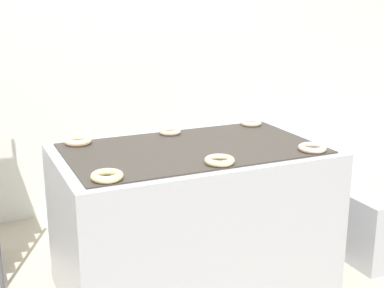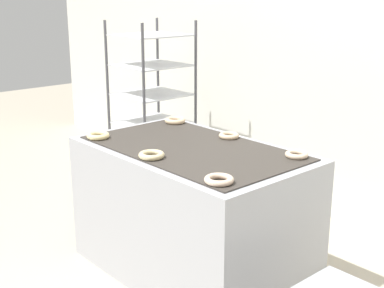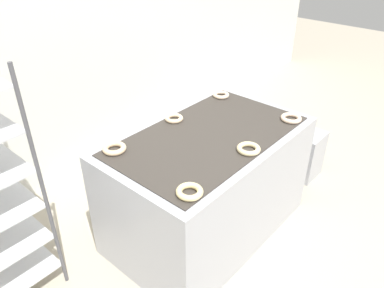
# 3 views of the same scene
# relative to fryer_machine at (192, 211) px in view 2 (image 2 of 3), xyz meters

# --- Properties ---
(wall_back) EXTENTS (8.00, 0.05, 2.80)m
(wall_back) POSITION_rel_fryer_machine_xyz_m (-0.00, 1.43, 0.98)
(wall_back) COLOR silver
(wall_back) RESTS_ON ground_plane
(fryer_machine) EXTENTS (1.46, 0.88, 0.84)m
(fryer_machine) POSITION_rel_fryer_machine_xyz_m (0.00, 0.00, 0.00)
(fryer_machine) COLOR #A8AAB2
(fryer_machine) RESTS_ON ground_plane
(baking_rack_cart) EXTENTS (0.55, 0.57, 1.53)m
(baking_rack_cart) POSITION_rel_fryer_machine_xyz_m (-1.27, 0.67, 0.36)
(baking_rack_cart) COLOR #4C4C51
(baking_rack_cart) RESTS_ON ground_plane
(donut_near_left) EXTENTS (0.15, 0.15, 0.03)m
(donut_near_left) POSITION_rel_fryer_machine_xyz_m (-0.56, -0.32, 0.44)
(donut_near_left) COLOR beige
(donut_near_left) RESTS_ON fryer_machine
(donut_near_center) EXTENTS (0.15, 0.15, 0.03)m
(donut_near_center) POSITION_rel_fryer_machine_xyz_m (0.01, -0.32, 0.44)
(donut_near_center) COLOR beige
(donut_near_center) RESTS_ON fryer_machine
(donut_near_right) EXTENTS (0.15, 0.15, 0.03)m
(donut_near_right) POSITION_rel_fryer_machine_xyz_m (0.56, -0.32, 0.44)
(donut_near_right) COLOR beige
(donut_near_right) RESTS_ON fryer_machine
(donut_far_left) EXTENTS (0.15, 0.15, 0.04)m
(donut_far_left) POSITION_rel_fryer_machine_xyz_m (-0.55, 0.32, 0.44)
(donut_far_left) COLOR beige
(donut_far_left) RESTS_ON fryer_machine
(donut_far_center) EXTENTS (0.13, 0.13, 0.03)m
(donut_far_center) POSITION_rel_fryer_machine_xyz_m (-0.00, 0.32, 0.44)
(donut_far_center) COLOR beige
(donut_far_center) RESTS_ON fryer_machine
(donut_far_right) EXTENTS (0.13, 0.13, 0.03)m
(donut_far_right) POSITION_rel_fryer_machine_xyz_m (0.55, 0.32, 0.44)
(donut_far_right) COLOR beige
(donut_far_right) RESTS_ON fryer_machine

